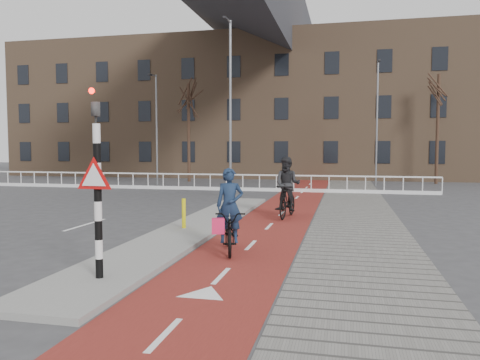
# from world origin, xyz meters

# --- Properties ---
(ground) EXTENTS (120.00, 120.00, 0.00)m
(ground) POSITION_xyz_m (0.00, 0.00, 0.00)
(ground) COLOR #38383A
(ground) RESTS_ON ground
(bike_lane) EXTENTS (2.50, 60.00, 0.01)m
(bike_lane) POSITION_xyz_m (1.50, 10.00, 0.01)
(bike_lane) COLOR maroon
(bike_lane) RESTS_ON ground
(sidewalk) EXTENTS (3.00, 60.00, 0.01)m
(sidewalk) POSITION_xyz_m (4.30, 10.00, 0.01)
(sidewalk) COLOR slate
(sidewalk) RESTS_ON ground
(curb_island) EXTENTS (1.80, 16.00, 0.12)m
(curb_island) POSITION_xyz_m (-0.70, 4.00, 0.06)
(curb_island) COLOR gray
(curb_island) RESTS_ON ground
(traffic_signal) EXTENTS (0.80, 0.80, 3.68)m
(traffic_signal) POSITION_xyz_m (-0.60, -2.02, 1.99)
(traffic_signal) COLOR black
(traffic_signal) RESTS_ON curb_island
(bollard) EXTENTS (0.12, 0.12, 0.90)m
(bollard) POSITION_xyz_m (-0.88, 3.49, 0.57)
(bollard) COLOR yellow
(bollard) RESTS_ON curb_island
(cyclist_near) EXTENTS (1.19, 2.09, 2.05)m
(cyclist_near) POSITION_xyz_m (1.15, 1.09, 0.70)
(cyclist_near) COLOR black
(cyclist_near) RESTS_ON bike_lane
(cyclist_far) EXTENTS (1.04, 2.15, 2.21)m
(cyclist_far) POSITION_xyz_m (1.85, 6.97, 0.92)
(cyclist_far) COLOR black
(cyclist_far) RESTS_ON bike_lane
(railing) EXTENTS (28.00, 0.10, 0.99)m
(railing) POSITION_xyz_m (-5.00, 17.00, 0.31)
(railing) COLOR silver
(railing) RESTS_ON ground
(townhouse_row) EXTENTS (46.00, 10.00, 15.90)m
(townhouse_row) POSITION_xyz_m (-3.00, 32.00, 7.81)
(townhouse_row) COLOR #7F6047
(townhouse_row) RESTS_ON ground
(tree_mid) EXTENTS (0.22, 0.22, 7.30)m
(tree_mid) POSITION_xyz_m (-7.57, 23.55, 3.65)
(tree_mid) COLOR #311E16
(tree_mid) RESTS_ON ground
(tree_right) EXTENTS (0.22, 0.22, 7.65)m
(tree_right) POSITION_xyz_m (10.15, 25.23, 3.82)
(tree_right) COLOR #311E16
(tree_right) RESTS_ON ground
(streetlight_near) EXTENTS (0.12, 0.12, 8.82)m
(streetlight_near) POSITION_xyz_m (-1.76, 13.01, 4.41)
(streetlight_near) COLOR slate
(streetlight_near) RESTS_ON ground
(streetlight_left) EXTENTS (0.12, 0.12, 7.47)m
(streetlight_left) POSITION_xyz_m (-8.70, 20.13, 3.73)
(streetlight_left) COLOR slate
(streetlight_left) RESTS_ON ground
(streetlight_right) EXTENTS (0.12, 0.12, 8.16)m
(streetlight_right) POSITION_xyz_m (5.87, 22.13, 4.08)
(streetlight_right) COLOR slate
(streetlight_right) RESTS_ON ground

